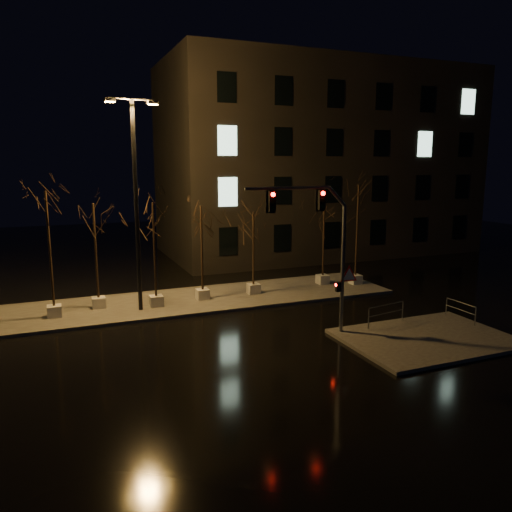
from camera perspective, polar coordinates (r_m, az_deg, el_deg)
name	(u,v)px	position (r m, az deg, el deg)	size (l,w,h in m)	color
ground	(232,337)	(21.78, -2.75, -9.21)	(90.00, 90.00, 0.00)	black
median	(195,300)	(27.23, -6.99, -5.04)	(22.00, 5.00, 0.15)	#3F3D38
sidewalk_corner	(427,338)	(22.54, 18.96, -8.90)	(7.00, 5.00, 0.15)	#3F3D38
building	(317,161)	(42.73, 7.01, 10.68)	(25.00, 12.00, 15.00)	black
tree_0	(47,220)	(24.94, -22.74, 3.86)	(1.80, 1.80, 6.14)	beige
tree_1	(94,227)	(25.81, -18.00, 3.17)	(1.80, 1.80, 5.43)	beige
tree_2	(154,226)	(25.37, -11.63, 3.37)	(1.80, 1.80, 5.44)	beige
tree_3	(201,227)	(26.36, -6.27, 3.32)	(1.80, 1.80, 5.16)	beige
tree_4	(253,230)	(27.45, -0.30, 2.96)	(1.80, 1.80, 4.72)	beige
tree_5	(324,226)	(29.97, 7.77, 3.42)	(1.80, 1.80, 4.66)	beige
tree_6	(358,207)	(30.20, 11.57, 5.47)	(1.80, 1.80, 6.12)	beige
traffic_signal_mast	(322,239)	(20.83, 7.58, 1.99)	(5.16, 0.28, 6.30)	slate
streetlight_main	(136,191)	(24.76, -13.59, 7.19)	(2.55, 0.65, 10.20)	black
guard_rail_a	(386,311)	(23.41, 14.66, -6.14)	(2.19, 0.42, 0.96)	slate
guard_rail_b	(461,308)	(25.21, 22.34, -5.56)	(0.06, 1.82, 0.86)	slate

